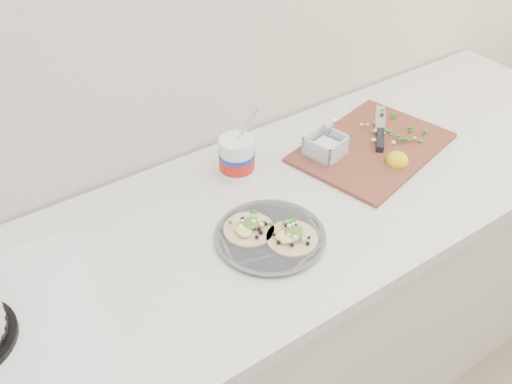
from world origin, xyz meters
TOP-DOWN VIEW (x-y plane):
  - counter at (0.00, 1.43)m, footprint 2.44×0.66m
  - taco_plate at (0.02, 1.33)m, footprint 0.26×0.26m
  - tub at (0.10, 1.58)m, footprint 0.09×0.09m
  - cutboard at (0.47, 1.48)m, footprint 0.49×0.39m

SIDE VIEW (x-z plane):
  - counter at x=0.00m, z-range 0.00..0.90m
  - cutboard at x=0.47m, z-range 0.88..0.95m
  - taco_plate at x=0.02m, z-range 0.90..0.94m
  - tub at x=0.10m, z-range 0.86..1.07m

